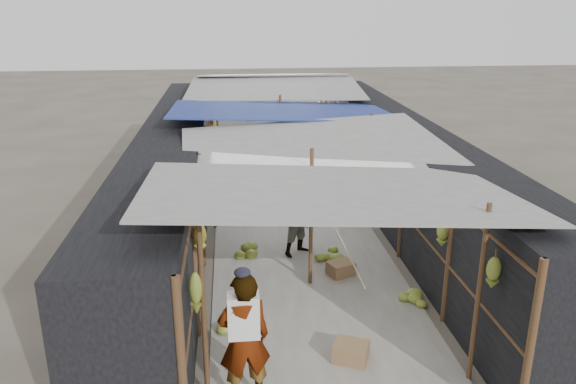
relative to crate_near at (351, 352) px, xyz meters
name	(u,v)px	position (x,y,z in m)	size (l,w,h in m)	color
aisle_slab	(290,216)	(-0.25, 5.92, -0.14)	(3.60, 16.00, 0.02)	#9E998E
stall_left	(175,175)	(-2.95, 5.92, 1.00)	(1.40, 15.00, 2.30)	black
stall_right	(400,169)	(2.45, 5.92, 1.00)	(1.40, 15.00, 2.30)	black
crate_near	(351,352)	(0.00, 0.00, 0.00)	(0.49, 0.39, 0.29)	olive
crate_mid	(341,269)	(0.38, 2.70, -0.01)	(0.47, 0.37, 0.28)	olive
crate_back	(283,197)	(-0.31, 7.04, -0.02)	(0.39, 0.32, 0.25)	olive
black_basin	(325,176)	(1.13, 8.93, -0.05)	(0.63, 0.63, 0.19)	black
vendor_elderly	(244,339)	(-1.55, -0.67, 0.77)	(0.67, 0.44, 1.84)	silver
shopper_blue	(302,218)	(-0.24, 3.76, 0.65)	(0.77, 0.60, 1.59)	#2053A1
vendor_seated	(302,159)	(0.52, 9.67, 0.28)	(0.55, 0.32, 0.85)	#504B46
market_canopy	(289,117)	(-0.23, 6.27, 2.26)	(5.62, 15.20, 2.77)	brown
hanging_bananas	(289,154)	(-0.31, 5.69, 1.50)	(3.96, 13.89, 0.77)	olive
floor_bananas	(282,205)	(-0.41, 6.36, 0.01)	(3.97, 10.15, 0.36)	olive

